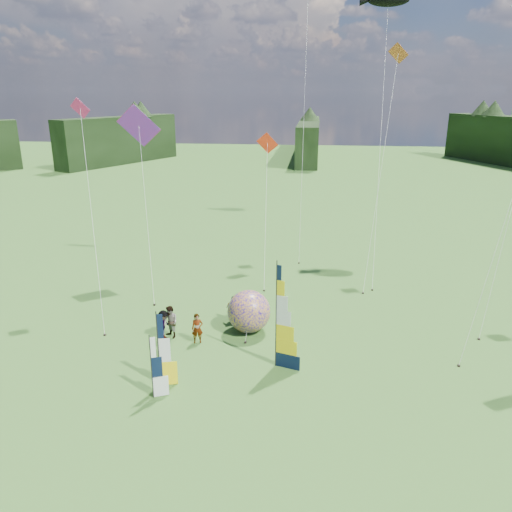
# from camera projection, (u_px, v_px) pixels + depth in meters

# --- Properties ---
(ground) EXTENTS (220.00, 220.00, 0.00)m
(ground) POSITION_uv_depth(u_px,v_px,m) (267.00, 401.00, 22.34)
(ground) COLOR #4E7C34
(ground) RESTS_ON ground
(treeline_ring) EXTENTS (210.00, 210.00, 8.00)m
(treeline_ring) POSITION_uv_depth(u_px,v_px,m) (268.00, 320.00, 21.08)
(treeline_ring) COLOR #24391A
(treeline_ring) RESTS_ON ground
(feather_banner_main) EXTENTS (1.42, 0.52, 5.42)m
(feather_banner_main) POSITION_uv_depth(u_px,v_px,m) (276.00, 317.00, 24.37)
(feather_banner_main) COLOR black
(feather_banner_main) RESTS_ON ground
(side_banner_left) EXTENTS (1.01, 0.37, 3.68)m
(side_banner_left) POSITION_uv_depth(u_px,v_px,m) (159.00, 351.00, 22.95)
(side_banner_left) COLOR yellow
(side_banner_left) RESTS_ON ground
(side_banner_far) EXTENTS (0.87, 0.45, 3.02)m
(side_banner_far) POSITION_uv_depth(u_px,v_px,m) (151.00, 368.00, 22.15)
(side_banner_far) COLOR white
(side_banner_far) RESTS_ON ground
(bol_inflatable) EXTENTS (3.08, 3.08, 2.47)m
(bol_inflatable) POSITION_uv_depth(u_px,v_px,m) (249.00, 311.00, 28.47)
(bol_inflatable) COLOR #10008A
(bol_inflatable) RESTS_ON ground
(spectator_a) EXTENTS (0.71, 0.57, 1.71)m
(spectator_a) POSITION_uv_depth(u_px,v_px,m) (197.00, 328.00, 27.27)
(spectator_a) COLOR #66594C
(spectator_a) RESTS_ON ground
(spectator_b) EXTENTS (0.99, 0.92, 1.87)m
(spectator_b) POSITION_uv_depth(u_px,v_px,m) (170.00, 322.00, 27.83)
(spectator_b) COLOR #66594C
(spectator_b) RESTS_ON ground
(spectator_c) EXTENTS (0.53, 1.14, 1.70)m
(spectator_c) POSITION_uv_depth(u_px,v_px,m) (164.00, 325.00, 27.70)
(spectator_c) COLOR #66594C
(spectator_c) RESTS_ON ground
(spectator_d) EXTENTS (1.01, 0.63, 1.61)m
(spectator_d) POSITION_uv_depth(u_px,v_px,m) (234.00, 309.00, 29.83)
(spectator_d) COLOR #66594C
(spectator_d) RESTS_ON ground
(camp_chair) EXTENTS (0.65, 0.65, 0.93)m
(camp_chair) POSITION_uv_depth(u_px,v_px,m) (164.00, 350.00, 25.78)
(camp_chair) COLOR #0F0B61
(camp_chair) RESTS_ON ground
(kite_whale) EXTENTS (8.83, 17.16, 21.96)m
(kite_whale) POSITION_uv_depth(u_px,v_px,m) (382.00, 122.00, 37.26)
(kite_whale) COLOR black
(kite_whale) RESTS_ON ground
(kite_rainbow_delta) EXTENTS (8.85, 12.23, 13.38)m
(kite_rainbow_delta) POSITION_uv_depth(u_px,v_px,m) (145.00, 193.00, 33.28)
(kite_rainbow_delta) COLOR red
(kite_rainbow_delta) RESTS_ON ground
(small_kite_red) EXTENTS (5.58, 10.40, 10.76)m
(small_kite_red) POSITION_uv_depth(u_px,v_px,m) (266.00, 204.00, 36.24)
(small_kite_red) COLOR red
(small_kite_red) RESTS_ON ground
(small_kite_orange) EXTENTS (7.60, 11.49, 17.05)m
(small_kite_orange) POSITION_uv_depth(u_px,v_px,m) (382.00, 160.00, 35.11)
(small_kite_orange) COLOR orange
(small_kite_orange) RESTS_ON ground
(small_kite_yellow) EXTENTS (8.98, 10.62, 14.12)m
(small_kite_yellow) POSITION_uv_depth(u_px,v_px,m) (512.00, 204.00, 28.52)
(small_kite_yellow) COLOR #E2FE0B
(small_kite_yellow) RESTS_ON ground
(small_kite_pink) EXTENTS (5.41, 8.14, 13.26)m
(small_kite_pink) POSITION_uv_depth(u_px,v_px,m) (91.00, 210.00, 29.04)
(small_kite_pink) COLOR #E62A72
(small_kite_pink) RESTS_ON ground
(small_kite_green) EXTENTS (6.81, 11.33, 22.31)m
(small_kite_green) POSITION_uv_depth(u_px,v_px,m) (304.00, 117.00, 40.73)
(small_kite_green) COLOR green
(small_kite_green) RESTS_ON ground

